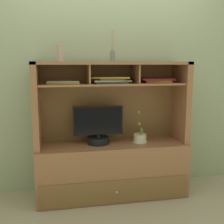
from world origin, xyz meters
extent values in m
cube|color=tan|center=(0.00, 0.00, -0.01)|extent=(6.00, 6.00, 0.02)
cube|color=#9AA984|center=(0.00, 0.27, 1.40)|extent=(6.00, 0.02, 2.80)
cube|color=#905D3B|center=(0.00, 0.00, 0.29)|extent=(1.60, 0.48, 0.58)
cube|color=brown|center=(0.00, -0.25, 0.14)|extent=(1.54, 0.01, 0.24)
sphere|color=silver|center=(0.00, -0.26, 0.14)|extent=(0.02, 0.02, 0.02)
cube|color=#905D3B|center=(-0.77, 0.00, 1.02)|extent=(0.06, 0.42, 0.87)
cube|color=#905D3B|center=(0.77, 0.00, 1.02)|extent=(0.06, 0.42, 0.87)
cube|color=brown|center=(0.00, 0.20, 1.00)|extent=(1.54, 0.02, 0.84)
cube|color=#905D3B|center=(0.00, 0.00, 1.43)|extent=(1.60, 0.42, 0.03)
cube|color=#905D3B|center=(0.00, 0.00, 1.22)|extent=(1.48, 0.38, 0.02)
cube|color=#905D3B|center=(-0.25, 0.00, 1.33)|extent=(0.02, 0.36, 0.19)
cube|color=#905D3B|center=(0.25, 0.00, 1.33)|extent=(0.02, 0.36, 0.19)
cylinder|color=black|center=(-0.15, 0.02, 0.62)|extent=(0.23, 0.23, 0.07)
cylinder|color=black|center=(-0.15, 0.02, 0.67)|extent=(0.04, 0.04, 0.03)
cube|color=black|center=(-0.15, 0.02, 0.83)|extent=(0.53, 0.03, 0.31)
cube|color=black|center=(-0.15, 0.00, 0.83)|extent=(0.50, 0.00, 0.28)
cylinder|color=beige|center=(0.31, -0.01, 0.63)|extent=(0.14, 0.14, 0.09)
cylinder|color=beige|center=(0.31, -0.01, 0.59)|extent=(0.16, 0.16, 0.01)
cylinder|color=#4C6B38|center=(0.31, -0.01, 0.79)|extent=(0.02, 0.03, 0.24)
sphere|color=#BA8A36|center=(0.29, -0.02, 0.79)|extent=(0.03, 0.03, 0.03)
sphere|color=#BA8A36|center=(0.30, 0.01, 0.91)|extent=(0.03, 0.03, 0.03)
ellipsoid|color=#51964B|center=(0.33, -0.02, 0.70)|extent=(0.05, 0.06, 0.09)
ellipsoid|color=#51964B|center=(0.33, 0.00, 0.70)|extent=(0.04, 0.05, 0.08)
cube|color=#BA8F2A|center=(0.50, 0.04, 1.24)|extent=(0.30, 0.26, 0.02)
cube|color=#A3302F|center=(0.50, 0.05, 1.25)|extent=(0.36, 0.29, 0.01)
cube|color=#A0262E|center=(0.49, 0.05, 1.27)|extent=(0.37, 0.28, 0.02)
cube|color=#354244|center=(-0.01, 0.00, 1.24)|extent=(0.35, 0.27, 0.02)
cube|color=beige|center=(-0.01, 0.01, 1.26)|extent=(0.40, 0.26, 0.01)
cube|color=gray|center=(0.00, 0.01, 1.27)|extent=(0.26, 0.21, 0.02)
cube|color=gold|center=(-0.02, 0.01, 1.29)|extent=(0.42, 0.28, 0.02)
cube|color=gold|center=(-0.49, 0.03, 1.24)|extent=(0.35, 0.26, 0.02)
cube|color=silver|center=(-0.49, 0.03, 1.25)|extent=(0.33, 0.26, 0.01)
cylinder|color=slate|center=(0.00, -0.03, 1.50)|extent=(0.05, 0.05, 0.10)
cylinder|color=slate|center=(0.00, -0.03, 1.56)|extent=(0.02, 0.02, 0.02)
cylinder|color=tan|center=(0.00, -0.03, 1.66)|extent=(0.00, 0.05, 0.21)
cylinder|color=tan|center=(0.00, -0.02, 1.66)|extent=(0.03, 0.02, 0.21)
cylinder|color=tan|center=(0.00, -0.02, 1.66)|extent=(0.03, 0.02, 0.21)
cylinder|color=tan|center=(0.00, -0.03, 1.66)|extent=(0.00, 0.03, 0.21)
cylinder|color=tan|center=(0.00, -0.03, 1.66)|extent=(0.04, 0.02, 0.21)
cylinder|color=tan|center=(0.00, -0.03, 1.66)|extent=(0.03, 0.02, 0.21)
cylinder|color=tan|center=(-0.52, 0.01, 1.53)|extent=(0.06, 0.06, 0.15)
torus|color=tan|center=(-0.52, 0.01, 1.61)|extent=(0.07, 0.07, 0.01)
camera|label=1|loc=(-0.53, -2.84, 1.43)|focal=44.58mm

